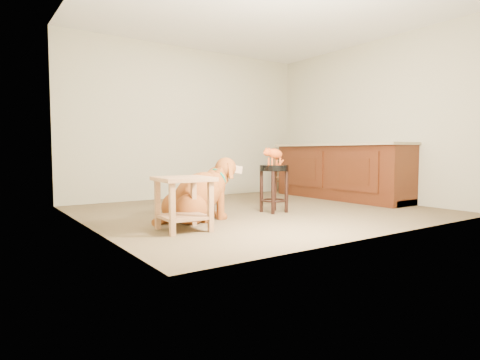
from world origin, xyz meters
TOP-DOWN VIEW (x-y plane):
  - floor at (0.00, 0.00)m, footprint 4.50×4.00m
  - room_shell at (0.00, 0.00)m, footprint 4.54×4.04m
  - cabinet_run at (1.94, 0.30)m, footprint 0.70×2.56m
  - padded_stool at (0.05, -0.25)m, footprint 0.38×0.38m
  - wood_stool at (1.85, 1.53)m, footprint 0.53×0.53m
  - side_table at (-1.49, -0.69)m, footprint 0.56×0.56m
  - golden_retriever at (-1.08, -0.26)m, footprint 1.24×0.63m
  - tabby_kitten at (0.04, -0.25)m, footprint 0.42×0.16m

SIDE VIEW (x-z plane):
  - floor at x=0.00m, z-range -0.01..0.01m
  - golden_retriever at x=-1.08m, z-range -0.10..0.68m
  - side_table at x=-1.49m, z-range 0.09..0.63m
  - wood_stool at x=1.85m, z-range 0.02..0.78m
  - cabinet_run at x=1.94m, z-range -0.03..0.91m
  - padded_stool at x=0.05m, z-range 0.13..0.76m
  - tabby_kitten at x=0.04m, z-range 0.64..0.90m
  - room_shell at x=0.00m, z-range 0.37..2.99m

